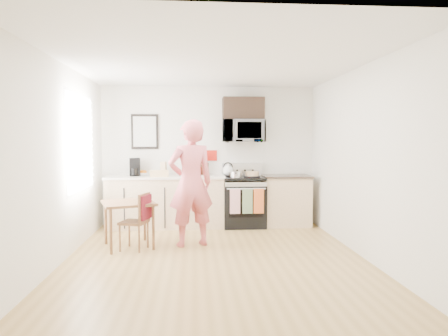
{
  "coord_description": "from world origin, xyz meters",
  "views": [
    {
      "loc": [
        -0.28,
        -5.29,
        1.59
      ],
      "look_at": [
        0.19,
        1.0,
        1.15
      ],
      "focal_mm": 32.0,
      "sensor_mm": 36.0,
      "label": 1
    }
  ],
  "objects": [
    {
      "name": "cake",
      "position": [
        0.77,
        1.88,
        0.97
      ],
      "size": [
        0.3,
        0.3,
        0.1
      ],
      "color": "black",
      "rests_on": "range"
    },
    {
      "name": "upper_cabinet",
      "position": [
        0.63,
        2.12,
        2.18
      ],
      "size": [
        0.76,
        0.35,
        0.4
      ],
      "primitive_type": "cube",
      "color": "black",
      "rests_on": "back_wall"
    },
    {
      "name": "window",
      "position": [
        -1.96,
        0.8,
        1.55
      ],
      "size": [
        0.06,
        1.4,
        1.5
      ],
      "color": "silver",
      "rests_on": "left_wall"
    },
    {
      "name": "dining_table",
      "position": [
        -1.26,
        0.66,
        0.6
      ],
      "size": [
        0.8,
        0.8,
        0.68
      ],
      "rotation": [
        0.0,
        0.0,
        0.33
      ],
      "color": "brown",
      "rests_on": "floor"
    },
    {
      "name": "back_wall",
      "position": [
        0.0,
        2.3,
        1.3
      ],
      "size": [
        4.0,
        0.04,
        2.6
      ],
      "primitive_type": "cube",
      "color": "white",
      "rests_on": "floor"
    },
    {
      "name": "wall_trivet",
      "position": [
        0.05,
        2.28,
        1.3
      ],
      "size": [
        0.2,
        0.02,
        0.2
      ],
      "primitive_type": "cube",
      "color": "#B1180F",
      "rests_on": "back_wall"
    },
    {
      "name": "coffee_maker",
      "position": [
        -1.37,
        2.08,
        1.09
      ],
      "size": [
        0.22,
        0.29,
        0.32
      ],
      "rotation": [
        0.0,
        0.0,
        0.2
      ],
      "color": "black",
      "rests_on": "countertop_left"
    },
    {
      "name": "front_wall",
      "position": [
        0.0,
        -2.3,
        1.3
      ],
      "size": [
        4.0,
        0.04,
        2.6
      ],
      "primitive_type": "cube",
      "color": "white",
      "rests_on": "floor"
    },
    {
      "name": "cabinet_left",
      "position": [
        -0.8,
        2.0,
        0.45
      ],
      "size": [
        2.1,
        0.6,
        0.9
      ],
      "primitive_type": "cube",
      "color": "tan",
      "rests_on": "floor"
    },
    {
      "name": "milk_carton",
      "position": [
        -0.85,
        2.12,
        1.07
      ],
      "size": [
        0.11,
        0.11,
        0.25
      ],
      "primitive_type": "cube",
      "rotation": [
        0.0,
        0.0,
        -0.2
      ],
      "color": "tan",
      "rests_on": "countertop_left"
    },
    {
      "name": "knife_block",
      "position": [
        -0.09,
        2.19,
        1.05
      ],
      "size": [
        0.16,
        0.18,
        0.23
      ],
      "primitive_type": "cube",
      "rotation": [
        0.0,
        0.0,
        0.48
      ],
      "color": "brown",
      "rests_on": "countertop_left"
    },
    {
      "name": "countertop_left",
      "position": [
        -0.8,
        2.0,
        0.92
      ],
      "size": [
        2.14,
        0.64,
        0.04
      ],
      "primitive_type": "cube",
      "color": "beige",
      "rests_on": "cabinet_left"
    },
    {
      "name": "bread_bag",
      "position": [
        -0.9,
        1.84,
        1.0
      ],
      "size": [
        0.34,
        0.2,
        0.12
      ],
      "primitive_type": "cube",
      "rotation": [
        0.0,
        0.0,
        0.16
      ],
      "color": "tan",
      "rests_on": "countertop_left"
    },
    {
      "name": "wall_art",
      "position": [
        -1.2,
        2.28,
        1.75
      ],
      "size": [
        0.5,
        0.04,
        0.65
      ],
      "color": "black",
      "rests_on": "back_wall"
    },
    {
      "name": "left_wall",
      "position": [
        -2.0,
        0.0,
        1.3
      ],
      "size": [
        0.04,
        4.6,
        2.6
      ],
      "primitive_type": "cube",
      "color": "white",
      "rests_on": "floor"
    },
    {
      "name": "utensil_crock",
      "position": [
        -0.21,
        2.15,
        1.08
      ],
      "size": [
        0.12,
        0.12,
        0.36
      ],
      "color": "#B1180F",
      "rests_on": "countertop_left"
    },
    {
      "name": "person",
      "position": [
        -0.33,
        0.68,
        0.95
      ],
      "size": [
        0.79,
        0.64,
        1.9
      ],
      "primitive_type": "imported",
      "rotation": [
        0.0,
        0.0,
        3.44
      ],
      "color": "#D0393C",
      "rests_on": "floor"
    },
    {
      "name": "ceiling",
      "position": [
        0.0,
        0.0,
        2.6
      ],
      "size": [
        4.0,
        4.6,
        0.04
      ],
      "primitive_type": "cube",
      "color": "white",
      "rests_on": "back_wall"
    },
    {
      "name": "range",
      "position": [
        0.63,
        1.98,
        0.44
      ],
      "size": [
        0.76,
        0.7,
        1.16
      ],
      "color": "black",
      "rests_on": "floor"
    },
    {
      "name": "kettle",
      "position": [
        0.35,
        2.13,
        1.03
      ],
      "size": [
        0.2,
        0.2,
        0.26
      ],
      "color": "white",
      "rests_on": "range"
    },
    {
      "name": "microwave",
      "position": [
        0.63,
        2.08,
        1.76
      ],
      "size": [
        0.76,
        0.51,
        0.42
      ],
      "primitive_type": "imported",
      "color": "#B9B9BE",
      "rests_on": "back_wall"
    },
    {
      "name": "cabinet_right",
      "position": [
        1.43,
        2.0,
        0.45
      ],
      "size": [
        0.84,
        0.6,
        0.9
      ],
      "primitive_type": "cube",
      "color": "tan",
      "rests_on": "floor"
    },
    {
      "name": "fruit_bowl",
      "position": [
        -1.23,
        2.15,
        0.98
      ],
      "size": [
        0.28,
        0.28,
        0.1
      ],
      "color": "white",
      "rests_on": "countertop_left"
    },
    {
      "name": "floor",
      "position": [
        0.0,
        0.0,
        0.0
      ],
      "size": [
        4.6,
        4.6,
        0.0
      ],
      "primitive_type": "plane",
      "color": "olive",
      "rests_on": "ground"
    },
    {
      "name": "pot",
      "position": [
        0.46,
        1.78,
        0.98
      ],
      "size": [
        0.21,
        0.35,
        0.1
      ],
      "rotation": [
        0.0,
        0.0,
        -0.1
      ],
      "color": "#B9B9BE",
      "rests_on": "range"
    },
    {
      "name": "countertop_right",
      "position": [
        1.43,
        2.0,
        0.92
      ],
      "size": [
        0.88,
        0.64,
        0.04
      ],
      "primitive_type": "cube",
      "color": "black",
      "rests_on": "cabinet_right"
    },
    {
      "name": "chair",
      "position": [
        -1.04,
        0.47,
        0.54
      ],
      "size": [
        0.47,
        0.44,
        0.83
      ],
      "rotation": [
        0.0,
        0.0,
        -0.3
      ],
      "color": "brown",
      "rests_on": "floor"
    },
    {
      "name": "right_wall",
      "position": [
        2.0,
        0.0,
        1.3
      ],
      "size": [
        0.04,
        4.6,
        2.6
      ],
      "primitive_type": "cube",
      "color": "white",
      "rests_on": "floor"
    }
  ]
}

